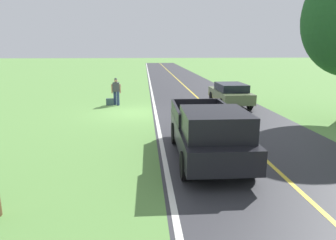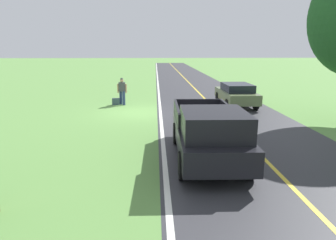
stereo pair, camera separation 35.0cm
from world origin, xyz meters
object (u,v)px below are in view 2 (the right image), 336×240
(hitchhiker_walking, at_px, (122,90))
(sedan_near_oncoming, at_px, (236,94))
(suitcase_carried, at_px, (116,102))
(pickup_truck_passing, at_px, (209,132))

(hitchhiker_walking, distance_m, sedan_near_oncoming, 7.30)
(hitchhiker_walking, height_order, sedan_near_oncoming, hitchhiker_walking)
(suitcase_carried, distance_m, pickup_truck_passing, 11.05)
(pickup_truck_passing, bearing_deg, hitchhiker_walking, -69.49)
(hitchhiker_walking, bearing_deg, sedan_near_oncoming, 175.25)
(hitchhiker_walking, xyz_separation_m, sedan_near_oncoming, (-7.27, 0.60, -0.23))
(hitchhiker_walking, xyz_separation_m, suitcase_carried, (0.42, 0.07, -0.76))
(sedan_near_oncoming, bearing_deg, pickup_truck_passing, 70.34)
(suitcase_carried, relative_size, pickup_truck_passing, 0.08)
(sedan_near_oncoming, bearing_deg, hitchhiker_walking, -4.75)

